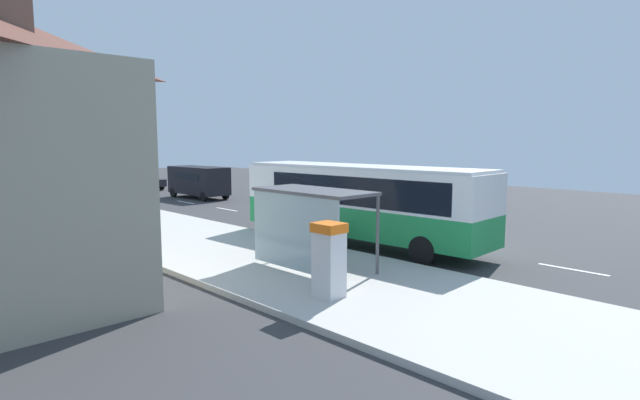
{
  "coord_description": "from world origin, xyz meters",
  "views": [
    {
      "loc": [
        -16.8,
        -11.59,
        4.21
      ],
      "look_at": [
        -1.0,
        4.55,
        1.5
      ],
      "focal_mm": 28.01,
      "sensor_mm": 36.0,
      "label": 1
    }
  ],
  "objects": [
    {
      "name": "lane_stripe_seg_2",
      "position": [
        0.25,
        4.0,
        0.01
      ],
      "size": [
        0.16,
        2.2,
        0.01
      ],
      "primitive_type": "cube",
      "color": "silver",
      "rests_on": "ground"
    },
    {
      "name": "ticket_machine",
      "position": [
        -7.87,
        -2.8,
        1.17
      ],
      "size": [
        0.66,
        0.76,
        1.94
      ],
      "color": "silver",
      "rests_on": "sidewalk_platform"
    },
    {
      "name": "lane_stripe_seg_6",
      "position": [
        0.25,
        24.0,
        0.01
      ],
      "size": [
        0.16,
        2.2,
        0.01
      ],
      "primitive_type": "cube",
      "color": "silver",
      "rests_on": "ground"
    },
    {
      "name": "lane_stripe_seg_1",
      "position": [
        0.25,
        -1.0,
        0.01
      ],
      "size": [
        0.16,
        2.2,
        0.01
      ],
      "primitive_type": "cube",
      "color": "silver",
      "rests_on": "ground"
    },
    {
      "name": "lane_stripe_seg_7",
      "position": [
        0.25,
        29.0,
        0.01
      ],
      "size": [
        0.16,
        2.2,
        0.01
      ],
      "primitive_type": "cube",
      "color": "silver",
      "rests_on": "ground"
    },
    {
      "name": "traffic_light_near_side",
      "position": [
        5.5,
        34.55,
        3.36
      ],
      "size": [
        0.49,
        0.28,
        5.06
      ],
      "color": "#2D2D2D",
      "rests_on": "ground"
    },
    {
      "name": "ground_plane",
      "position": [
        0.0,
        14.0,
        -0.02
      ],
      "size": [
        56.0,
        92.0,
        0.04
      ],
      "primitive_type": "cube",
      "color": "#38383A"
    },
    {
      "name": "bus_shelter",
      "position": [
        -6.41,
        -0.37,
        2.1
      ],
      "size": [
        1.8,
        4.0,
        2.5
      ],
      "color": "#4C4C51",
      "rests_on": "sidewalk_platform"
    },
    {
      "name": "white_van",
      "position": [
        2.2,
        20.48,
        1.34
      ],
      "size": [
        2.2,
        5.27,
        2.3
      ],
      "color": "black",
      "rests_on": "ground"
    },
    {
      "name": "lane_stripe_seg_4",
      "position": [
        0.25,
        14.0,
        0.01
      ],
      "size": [
        0.16,
        2.2,
        0.01
      ],
      "primitive_type": "cube",
      "color": "silver",
      "rests_on": "ground"
    },
    {
      "name": "sidewalk_platform",
      "position": [
        -6.4,
        2.0,
        0.09
      ],
      "size": [
        6.2,
        30.0,
        0.18
      ],
      "primitive_type": "cube",
      "color": "beige",
      "rests_on": "ground"
    },
    {
      "name": "traffic_light_far_side",
      "position": [
        -3.1,
        35.35,
        3.37
      ],
      "size": [
        0.49,
        0.28,
        5.08
      ],
      "color": "#2D2D2D",
      "rests_on": "ground"
    },
    {
      "name": "lane_stripe_seg_3",
      "position": [
        0.25,
        9.0,
        0.01
      ],
      "size": [
        0.16,
        2.2,
        0.01
      ],
      "primitive_type": "cube",
      "color": "silver",
      "rests_on": "ground"
    },
    {
      "name": "lane_stripe_seg_0",
      "position": [
        0.25,
        -6.0,
        0.01
      ],
      "size": [
        0.16,
        2.2,
        0.01
      ],
      "primitive_type": "cube",
      "color": "silver",
      "rests_on": "ground"
    },
    {
      "name": "recycling_bin_blue",
      "position": [
        -4.2,
        1.9,
        0.66
      ],
      "size": [
        0.52,
        0.52,
        0.95
      ],
      "primitive_type": "cylinder",
      "color": "blue",
      "rests_on": "sidewalk_platform"
    },
    {
      "name": "lane_stripe_seg_5",
      "position": [
        0.25,
        19.0,
        0.01
      ],
      "size": [
        0.16,
        2.2,
        0.01
      ],
      "primitive_type": "cube",
      "color": "silver",
      "rests_on": "ground"
    },
    {
      "name": "sedan_far",
      "position": [
        2.3,
        39.39,
        0.79
      ],
      "size": [
        1.91,
        4.43,
        1.52
      ],
      "color": "#195933",
      "rests_on": "ground"
    },
    {
      "name": "recycling_bin_red",
      "position": [
        -4.2,
        1.2,
        0.66
      ],
      "size": [
        0.52,
        0.52,
        0.95
      ],
      "primitive_type": "cylinder",
      "color": "red",
      "rests_on": "sidewalk_platform"
    },
    {
      "name": "bus",
      "position": [
        -1.71,
        1.57,
        1.84
      ],
      "size": [
        2.89,
        11.09,
        3.21
      ],
      "color": "#1E8C47",
      "rests_on": "ground"
    },
    {
      "name": "traffic_light_median",
      "position": [
        0.4,
        36.15,
        3.54
      ],
      "size": [
        0.49,
        0.28,
        5.36
      ],
      "color": "#2D2D2D",
      "rests_on": "ground"
    },
    {
      "name": "sedan_near",
      "position": [
        2.3,
        29.72,
        0.79
      ],
      "size": [
        2.04,
        4.49,
        1.52
      ],
      "color": "black",
      "rests_on": "ground"
    }
  ]
}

